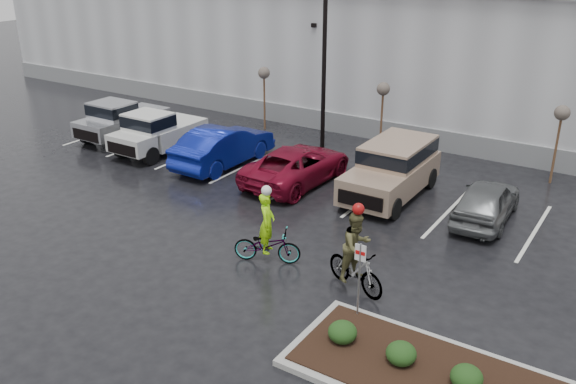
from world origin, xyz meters
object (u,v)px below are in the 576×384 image
Objects in this scene: suv_tan at (391,171)px; cyclist_hivis at (267,239)px; sapling_mid at (383,93)px; sapling_east at (561,117)px; lamppost at (325,23)px; cyclist_olive at (356,260)px; car_grey at (486,201)px; car_blue at (224,146)px; car_red at (297,165)px; pickup_white at (163,130)px; sapling_west at (264,76)px; fire_lane_sign at (359,272)px; pickup_silver at (127,118)px.

suv_tan is 6.76m from cyclist_hivis.
cyclist_hivis is at bearing -82.09° from sapling_mid.
lamppost is at bearing -174.29° from sapling_east.
lamppost is 2.88× the size of sapling_east.
car_grey is at bearing 4.68° from cyclist_olive.
cyclist_hivis is (6.48, -6.08, -0.10)m from car_blue.
car_red is (-1.12, -5.46, -1.99)m from sapling_mid.
lamppost reaches higher than sapling_mid.
sapling_east is 12.00m from cyclist_olive.
car_blue is (3.58, -0.09, -0.12)m from pickup_white.
sapling_mid is at bearing 32.23° from pickup_white.
sapling_east is (14.00, 0.00, 0.00)m from sapling_west.
car_blue is at bearing -0.43° from car_grey.
car_blue is 11.18m from car_grey.
sapling_west reaches higher than fire_lane_sign.
sapling_mid reaches higher than cyclist_olive.
fire_lane_sign is 0.42× the size of pickup_silver.
cyclist_olive reaches higher than car_red.
pickup_white is (2.90, -0.52, 0.00)m from pickup_silver.
car_red is at bearing -72.79° from lamppost.
sapling_mid is at bearing -41.04° from car_grey.
sapling_mid is at bearing 41.12° from cyclist_olive.
cyclist_hivis is at bearing -98.78° from suv_tan.
pickup_silver is at bearing 40.23° from cyclist_hivis.
suv_tan is 3.68m from car_grey.
cyclist_hivis reaches higher than fire_lane_sign.
pickup_white is 2.09× the size of cyclist_hivis.
pickup_white is at bearing 0.94° from car_red.
car_blue is at bearing -73.37° from sapling_west.
lamppost reaches higher than car_grey.
lamppost is 8.74m from pickup_white.
cyclist_hivis is at bearing -54.85° from sapling_west.
lamppost is 10.73m from pickup_silver.
sapling_east is 0.60× the size of car_red.
car_red is (5.38, -5.46, -1.99)m from sapling_west.
sapling_east reaches higher than cyclist_hivis.
cyclist_hivis reaches higher than car_red.
sapling_west reaches higher than car_blue.
pickup_silver is (-8.86, -3.81, -4.71)m from lamppost.
suv_tan is at bearing 35.64° from cyclist_olive.
car_blue is 7.53m from suv_tan.
sapling_east is at bearing -145.66° from car_red.
lamppost is 4.19× the size of fire_lane_sign.
car_grey is at bearing -58.14° from cyclist_hivis.
sapling_mid is 0.63× the size of suv_tan.
suv_tan is 2.05× the size of cyclist_hivis.
pickup_silver is at bearing -3.25° from car_grey.
fire_lane_sign reaches higher than car_grey.
pickup_silver is at bearing -156.70° from lamppost.
sapling_mid is 0.61× the size of car_blue.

